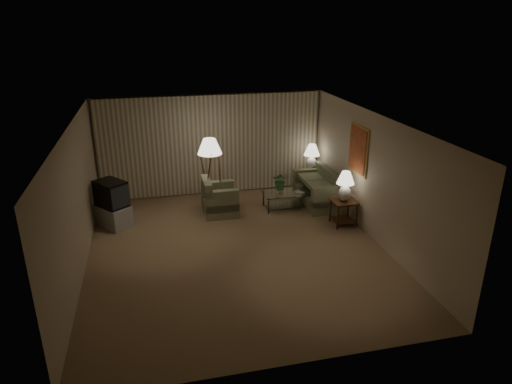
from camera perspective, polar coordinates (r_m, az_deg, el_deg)
ground at (r=9.62m, az=-2.42°, el=-7.19°), size 7.00×7.00×0.00m
room_shell at (r=10.35m, az=-4.03°, el=5.30°), size 6.04×7.02×2.72m
sofa at (r=11.87m, az=7.62°, el=0.17°), size 1.61×0.82×0.71m
armchair at (r=11.20m, az=-4.52°, el=-0.98°), size 0.86×0.81×0.72m
side_table_near at (r=10.75m, az=10.88°, el=-1.98°), size 0.55×0.55×0.60m
side_table_far at (r=12.69m, az=6.86°, el=1.78°), size 0.45×0.38×0.60m
table_lamp_near at (r=10.53m, az=11.11°, el=1.04°), size 0.41×0.41×0.70m
table_lamp_far at (r=12.49m, az=6.98°, el=4.59°), size 0.43×0.43×0.74m
coffee_table at (r=11.54m, az=3.78°, el=-0.71°), size 1.19×0.65×0.41m
tv_cabinet at (r=11.06m, az=-17.37°, el=-2.85°), size 1.31×1.31×0.50m
crt_tv at (r=10.86m, az=-17.68°, el=-0.20°), size 1.18×1.17×0.60m
floor_lamp at (r=11.25m, az=-5.70°, el=2.33°), size 0.59×0.59×1.83m
ottoman at (r=11.88m, az=-4.62°, el=-0.37°), size 0.68×0.68×0.44m
vase at (r=11.42m, az=3.09°, el=0.24°), size 0.19×0.19×0.16m
flowers at (r=11.32m, az=3.12°, el=1.70°), size 0.50×0.47×0.46m
book at (r=11.47m, az=5.14°, el=-0.11°), size 0.26×0.28×0.02m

